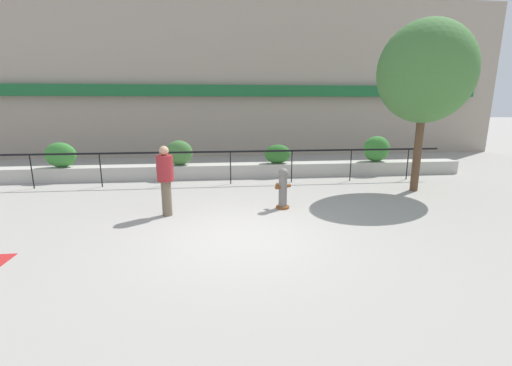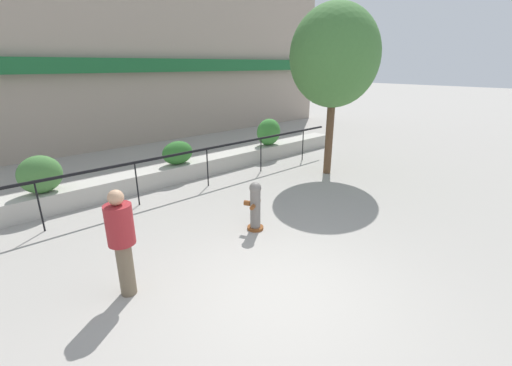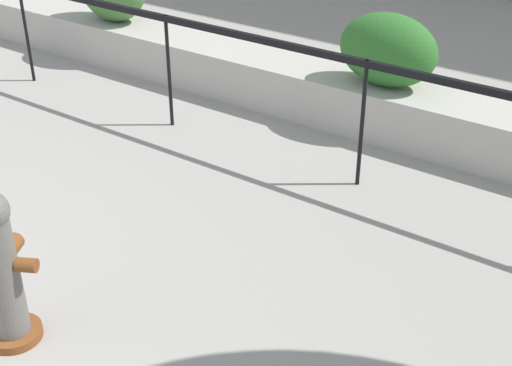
# 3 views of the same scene
# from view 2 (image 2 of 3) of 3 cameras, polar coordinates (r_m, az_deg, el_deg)

# --- Properties ---
(ground_plane) EXTENTS (120.00, 120.00, 0.00)m
(ground_plane) POSITION_cam_2_polar(r_m,az_deg,el_deg) (5.64, 3.59, -18.00)
(ground_plane) COLOR #9E9991
(building_facade) EXTENTS (30.00, 1.36, 8.00)m
(building_facade) POSITION_cam_2_polar(r_m,az_deg,el_deg) (15.42, -32.22, 18.60)
(building_facade) COLOR gray
(building_facade) RESTS_ON ground
(planter_wall_low) EXTENTS (18.00, 0.70, 0.50)m
(planter_wall_low) POSITION_cam_2_polar(r_m,az_deg,el_deg) (10.15, -21.59, -0.32)
(planter_wall_low) COLOR #B7B2A8
(planter_wall_low) RESTS_ON ground
(fence_railing_segment) EXTENTS (15.00, 0.05, 1.15)m
(fence_railing_segment) POSITION_cam_2_polar(r_m,az_deg,el_deg) (8.94, -19.53, 2.58)
(fence_railing_segment) COLOR black
(fence_railing_segment) RESTS_ON ground
(hedge_bush_1) EXTENTS (0.97, 0.63, 0.91)m
(hedge_bush_1) POSITION_cam_2_polar(r_m,az_deg,el_deg) (9.50, -32.31, 1.21)
(hedge_bush_1) COLOR #427538
(hedge_bush_1) RESTS_ON planter_wall_low
(hedge_bush_2) EXTENTS (0.99, 0.58, 0.71)m
(hedge_bush_2) POSITION_cam_2_polar(r_m,az_deg,el_deg) (10.72, -12.94, 4.94)
(hedge_bush_2) COLOR #2D6B28
(hedge_bush_2) RESTS_ON planter_wall_low
(hedge_bush_3) EXTENTS (1.03, 0.69, 0.99)m
(hedge_bush_3) POSITION_cam_2_polar(r_m,az_deg,el_deg) (13.01, 2.14, 8.50)
(hedge_bush_3) COLOR #387F33
(hedge_bush_3) RESTS_ON planter_wall_low
(fire_hydrant) EXTENTS (0.48, 0.49, 1.08)m
(fire_hydrant) POSITION_cam_2_polar(r_m,az_deg,el_deg) (7.31, -0.15, -3.80)
(fire_hydrant) COLOR brown
(fire_hydrant) RESTS_ON ground
(street_tree) EXTENTS (2.85, 2.57, 5.13)m
(street_tree) POSITION_cam_2_polar(r_m,az_deg,el_deg) (11.08, 13.01, 19.82)
(street_tree) COLOR brown
(street_tree) RESTS_ON ground
(pedestrian) EXTENTS (0.47, 0.47, 1.73)m
(pedestrian) POSITION_cam_2_polar(r_m,az_deg,el_deg) (5.50, -21.53, -8.37)
(pedestrian) COLOR brown
(pedestrian) RESTS_ON ground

